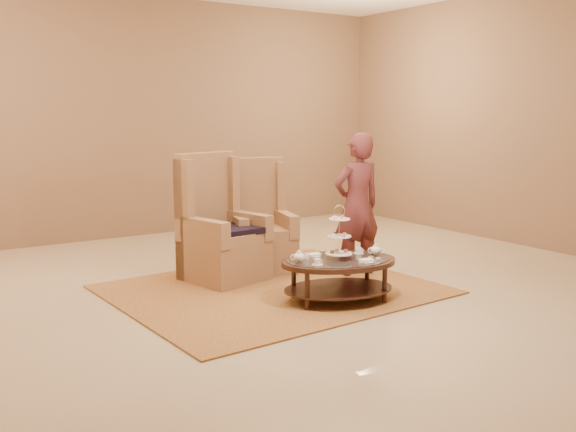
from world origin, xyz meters
TOP-DOWN VIEW (x-y plane):
  - ground at (0.00, 0.00)m, footprint 8.00×8.00m
  - ceiling at (0.00, 0.00)m, footprint 8.00×8.00m
  - wall_back at (0.00, 4.00)m, footprint 8.00×0.04m
  - wall_right at (4.00, 0.00)m, footprint 0.04×8.00m
  - rug at (-0.11, 0.35)m, footprint 3.25×2.76m
  - tea_table at (0.21, -0.35)m, footprint 1.32×1.08m
  - armchair_left at (-0.37, 1.05)m, footprint 0.91×0.93m
  - armchair_right at (0.23, 1.21)m, footprint 0.86×0.88m
  - person at (1.01, 0.37)m, footprint 0.62×0.43m

SIDE VIEW (x-z plane):
  - ground at x=0.00m, z-range 0.00..0.00m
  - ceiling at x=0.00m, z-range -0.01..0.01m
  - rug at x=-0.11m, z-range 0.00..0.02m
  - tea_table at x=0.21m, z-range -0.13..0.83m
  - armchair_right at x=0.23m, z-range -0.21..1.09m
  - armchair_left at x=-0.37m, z-range -0.23..1.17m
  - person at x=1.01m, z-range 0.00..1.61m
  - wall_back at x=0.00m, z-range 0.00..3.50m
  - wall_right at x=4.00m, z-range 0.00..3.50m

